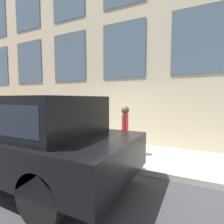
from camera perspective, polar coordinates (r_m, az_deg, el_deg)
ground_plane at (r=4.98m, az=-6.79°, el=-16.77°), size 80.00×80.00×0.00m
sidewalk at (r=5.87m, az=-0.71°, el=-12.72°), size 2.23×60.00×0.13m
building_facade at (r=7.62m, az=4.33°, el=32.07°), size 0.33×40.00×10.64m
fire_hydrant at (r=5.13m, az=-4.27°, el=-9.40°), size 0.34×0.45×0.85m
person at (r=5.08m, az=4.28°, el=-4.59°), size 0.35×0.23×1.45m
parked_truck_black_near at (r=4.36m, az=-26.39°, el=-5.68°), size 2.09×5.03×1.84m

